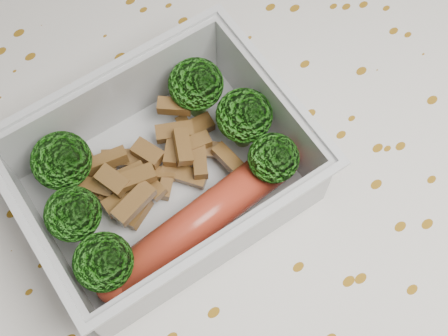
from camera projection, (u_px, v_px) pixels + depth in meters
ground_plane at (224, 330)px, 1.16m from camera, size 4.00×4.00×0.00m
dining_table at (224, 207)px, 0.55m from camera, size 1.40×0.90×0.75m
tablecloth at (225, 186)px, 0.50m from camera, size 1.46×0.96×0.19m
lunch_container at (165, 177)px, 0.44m from camera, size 0.21×0.17×0.07m
broccoli_florets at (157, 162)px, 0.43m from camera, size 0.18×0.13×0.06m
meat_pile at (152, 165)px, 0.45m from camera, size 0.11×0.08×0.03m
sausage at (201, 220)px, 0.43m from camera, size 0.17×0.03×0.03m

